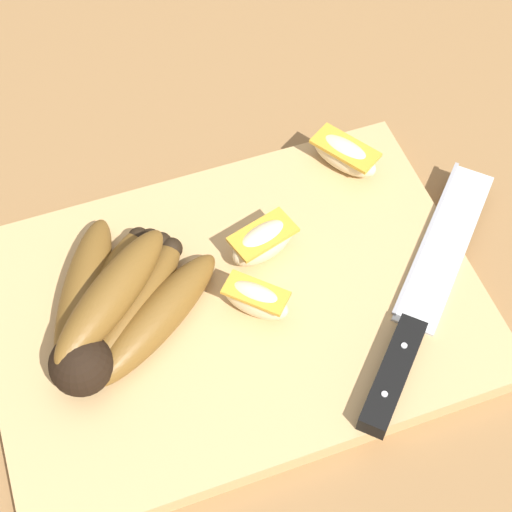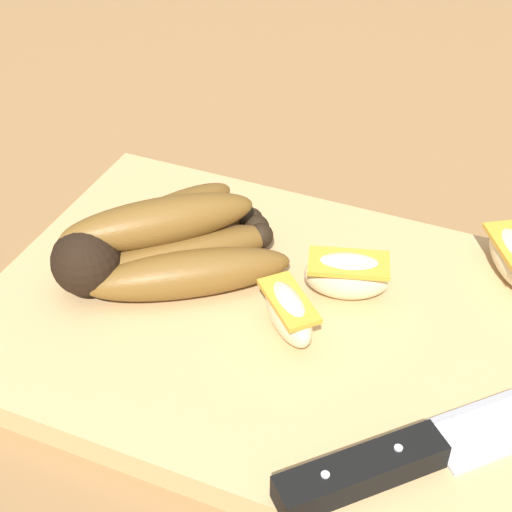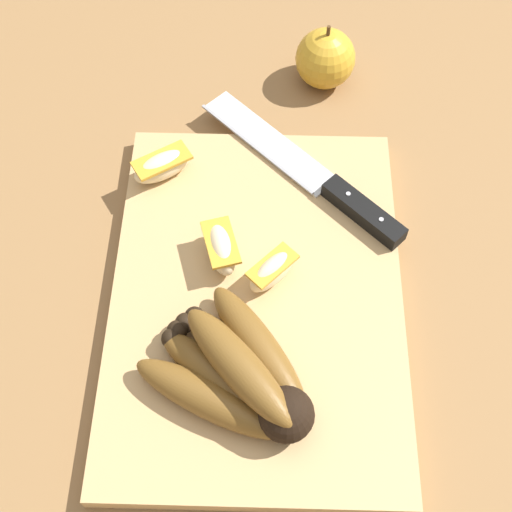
% 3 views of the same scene
% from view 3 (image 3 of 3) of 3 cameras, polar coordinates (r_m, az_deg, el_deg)
% --- Properties ---
extents(ground_plane, '(6.00, 6.00, 0.00)m').
position_cam_3_polar(ground_plane, '(0.71, -0.35, -2.41)').
color(ground_plane, olive).
extents(cutting_board, '(0.41, 0.29, 0.02)m').
position_cam_3_polar(cutting_board, '(0.69, 0.08, -3.41)').
color(cutting_board, tan).
rests_on(cutting_board, ground_plane).
extents(banana_bunch, '(0.17, 0.17, 0.06)m').
position_cam_3_polar(banana_bunch, '(0.62, -1.42, -9.80)').
color(banana_bunch, black).
rests_on(banana_bunch, cutting_board).
extents(chefs_knife, '(0.22, 0.22, 0.02)m').
position_cam_3_polar(chefs_knife, '(0.75, 6.03, 5.73)').
color(chefs_knife, silver).
rests_on(chefs_knife, cutting_board).
extents(apple_wedge_near, '(0.06, 0.06, 0.04)m').
position_cam_3_polar(apple_wedge_near, '(0.67, 1.35, -1.24)').
color(apple_wedge_near, beige).
rests_on(apple_wedge_near, cutting_board).
extents(apple_wedge_middle, '(0.06, 0.07, 0.03)m').
position_cam_3_polar(apple_wedge_middle, '(0.75, -7.71, 7.41)').
color(apple_wedge_middle, beige).
rests_on(apple_wedge_middle, cutting_board).
extents(apple_wedge_far, '(0.07, 0.04, 0.04)m').
position_cam_3_polar(apple_wedge_far, '(0.68, -2.90, 0.66)').
color(apple_wedge_far, beige).
rests_on(apple_wedge_far, cutting_board).
extents(whole_apple, '(0.07, 0.07, 0.08)m').
position_cam_3_polar(whole_apple, '(0.86, 5.75, 15.93)').
color(whole_apple, gold).
rests_on(whole_apple, ground_plane).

